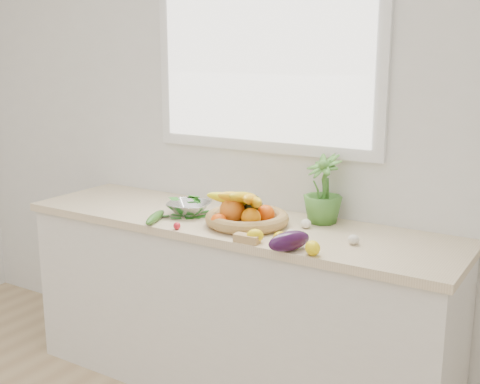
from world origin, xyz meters
The scene contains 20 objects.
back_wall centered at (0.00, 2.25, 1.35)m, with size 4.50×0.02×2.70m, color white.
counter_cabinet centered at (0.00, 1.95, 0.43)m, with size 2.20×0.58×0.86m, color silver.
countertop centered at (0.00, 1.95, 0.88)m, with size 2.24×0.62×0.04m, color beige.
window_frame centered at (0.00, 2.23, 1.75)m, with size 1.30×0.03×1.10m, color white.
window_pane centered at (0.00, 2.21, 1.75)m, with size 1.18×0.01×0.98m, color white.
orange_loose centered at (0.04, 1.76, 0.94)m, with size 0.08×0.08×0.08m, color #FF5008.
lemon_a centered at (0.39, 1.71, 0.93)m, with size 0.06×0.08×0.06m, color #DEB50C.
lemon_b centered at (0.28, 1.69, 0.93)m, with size 0.06×0.08×0.06m, color yellow.
lemon_c centered at (0.56, 1.67, 0.93)m, with size 0.06×0.08×0.06m, color yellow.
apple centered at (0.02, 1.94, 0.93)m, with size 0.07×0.07×0.07m, color #AB1B0D.
ginger centered at (0.25, 1.67, 0.92)m, with size 0.11×0.05×0.04m, color tan.
garlic_a centered at (0.65, 1.89, 0.92)m, with size 0.05×0.05×0.04m, color silver.
garlic_b centered at (0.36, 2.01, 0.92)m, with size 0.05×0.05×0.04m, color white.
garlic_c centered at (0.37, 1.83, 0.92)m, with size 0.05×0.05×0.04m, color beige.
eggplant centered at (0.45, 1.67, 0.94)m, with size 0.08×0.21×0.08m, color #2C0D32.
cucumber centered at (-0.31, 1.72, 0.92)m, with size 0.04×0.23×0.04m, color #275C1B.
radish centered at (-0.13, 1.67, 0.92)m, with size 0.03×0.03×0.03m, color red.
potted_herb centered at (0.39, 2.14, 1.06)m, with size 0.19×0.19×0.34m, color #43802E.
fruit_basket centered at (0.10, 1.90, 0.96)m, with size 0.40×0.40×0.19m.
colander_with_spinach centered at (-0.23, 1.90, 0.96)m, with size 0.26×0.26×0.12m.
Camera 1 is at (1.53, -0.45, 1.70)m, focal length 45.00 mm.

